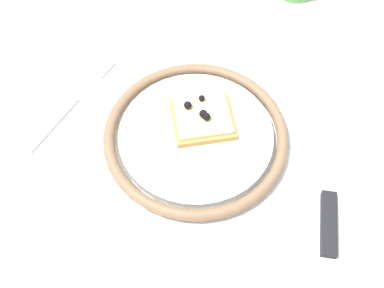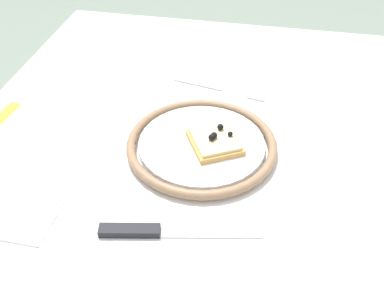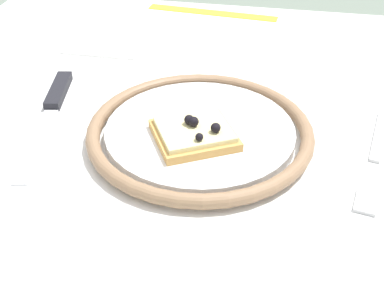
# 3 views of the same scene
# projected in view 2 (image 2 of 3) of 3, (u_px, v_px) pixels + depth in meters

# --- Properties ---
(dining_table) EXTENTS (0.98, 0.89, 0.72)m
(dining_table) POSITION_uv_depth(u_px,v_px,m) (201.00, 171.00, 0.90)
(dining_table) COLOR white
(dining_table) RESTS_ON ground_plane
(plate) EXTENTS (0.27, 0.27, 0.02)m
(plate) POSITION_uv_depth(u_px,v_px,m) (202.00, 145.00, 0.81)
(plate) COLOR white
(plate) RESTS_ON dining_table
(pizza_slice_near) EXTENTS (0.12, 0.11, 0.03)m
(pizza_slice_near) POSITION_uv_depth(u_px,v_px,m) (215.00, 141.00, 0.80)
(pizza_slice_near) COLOR tan
(pizza_slice_near) RESTS_ON plate
(knife) EXTENTS (0.06, 0.24, 0.01)m
(knife) POSITION_uv_depth(u_px,v_px,m) (152.00, 231.00, 0.67)
(knife) COLOR silver
(knife) RESTS_ON dining_table
(fork) EXTENTS (0.06, 0.20, 0.00)m
(fork) POSITION_uv_depth(u_px,v_px,m) (220.00, 89.00, 0.97)
(fork) COLOR #B9B9B9
(fork) RESTS_ON dining_table
(napkin) EXTENTS (0.12, 0.14, 0.00)m
(napkin) POSITION_uv_depth(u_px,v_px,m) (15.00, 208.00, 0.71)
(napkin) COLOR white
(napkin) RESTS_ON dining_table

